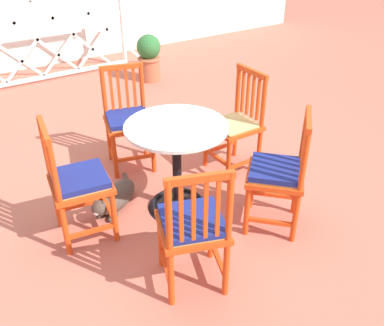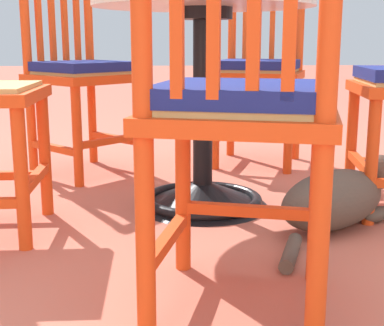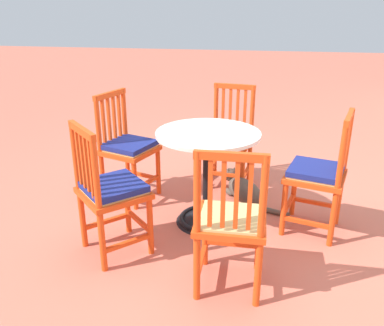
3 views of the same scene
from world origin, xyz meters
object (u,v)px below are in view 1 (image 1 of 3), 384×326
Objects in this scene: orange_chair_at_corner at (128,121)px; tabby_cat at (115,199)px; orange_chair_facing_out at (236,125)px; cafe_table at (177,177)px; orange_chair_by_planter at (193,227)px; terracotta_planter at (149,57)px; orange_chair_tucked_in at (279,174)px; orange_chair_near_fence at (77,183)px.

tabby_cat is at bearing -127.11° from orange_chair_at_corner.
orange_chair_facing_out and orange_chair_at_corner have the same top height.
cafe_table is 0.83× the size of orange_chair_at_corner.
orange_chair_by_planter reaches higher than terracotta_planter.
orange_chair_tucked_in is at bearing -101.94° from terracotta_planter.
orange_chair_at_corner is (-0.02, 0.80, 0.16)m from cafe_table.
cafe_table is at bearing -88.85° from orange_chair_at_corner.
orange_chair_tucked_in and orange_chair_at_corner have the same top height.
orange_chair_at_corner and orange_chair_near_fence have the same top height.
orange_chair_by_planter is 1.00× the size of orange_chair_facing_out.
cafe_table reaches higher than terracotta_planter.
tabby_cat is at bearing 138.48° from orange_chair_tucked_in.
orange_chair_tucked_in is 1.00× the size of orange_chair_at_corner.
orange_chair_tucked_in is 1.47× the size of terracotta_planter.
cafe_table is at bearing -7.57° from orange_chair_near_fence.
orange_chair_at_corner is at bearing 91.15° from cafe_table.
orange_chair_by_planter is at bearing -114.11° from terracotta_planter.
orange_chair_near_fence is 1.58× the size of tabby_cat.
orange_chair_near_fence reaches higher than cafe_table.
orange_chair_at_corner is 1.00× the size of orange_chair_near_fence.
orange_chair_facing_out reaches higher than terracotta_planter.
orange_chair_tucked_in is at bearing 10.70° from orange_chair_by_planter.
orange_chair_near_fence reaches higher than tabby_cat.
terracotta_planter reaches higher than tabby_cat.
orange_chair_facing_out is (0.75, 0.23, 0.15)m from cafe_table.
orange_chair_by_planter and orange_chair_facing_out have the same top height.
cafe_table is at bearing -114.02° from terracotta_planter.
orange_chair_facing_out is (1.08, 0.96, -0.01)m from orange_chair_by_planter.
orange_chair_by_planter and orange_chair_tucked_in have the same top height.
orange_chair_facing_out reaches higher than cafe_table.
orange_chair_near_fence is (-0.74, 0.10, 0.16)m from cafe_table.
orange_chair_near_fence is (-0.41, 0.83, 0.00)m from orange_chair_by_planter.
orange_chair_at_corner is (-0.52, 1.37, 0.00)m from orange_chair_tucked_in.
orange_chair_tucked_in reaches higher than cafe_table.
orange_chair_near_fence is at bearing 151.70° from orange_chair_tucked_in.
orange_chair_near_fence is 3.21m from terracotta_planter.
orange_chair_at_corner is at bearing 52.89° from tabby_cat.
orange_chair_at_corner is at bearing 43.95° from orange_chair_near_fence.
orange_chair_by_planter reaches higher than tabby_cat.
orange_chair_tucked_in is 1.47m from orange_chair_at_corner.
orange_chair_at_corner is (0.32, 1.53, 0.00)m from orange_chair_by_planter.
orange_chair_by_planter is 1.56m from orange_chair_at_corner.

